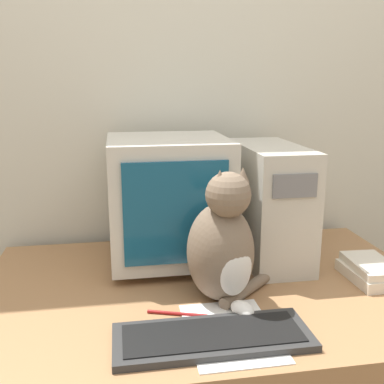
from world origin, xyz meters
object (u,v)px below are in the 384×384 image
cat (223,247)px  book_stack (370,271)px  computer_tower (269,203)px  pen (177,314)px  crt_monitor (169,199)px  keyboard (213,337)px

cat → book_stack: cat is taller
computer_tower → pen: 0.53m
crt_monitor → keyboard: size_ratio=0.90×
computer_tower → cat: bearing=-128.8°
cat → pen: size_ratio=2.45×
cat → pen: bearing=-173.0°
keyboard → pen: keyboard is taller
keyboard → pen: (-0.07, 0.13, -0.01)m
keyboard → book_stack: book_stack is taller
computer_tower → pen: computer_tower is taller
cat → pen: 0.21m
crt_monitor → pen: size_ratio=2.72×
crt_monitor → pen: 0.42m
pen → computer_tower: bearing=43.8°
cat → pen: cat is taller
book_stack → keyboard: bearing=-155.5°
cat → crt_monitor: bearing=91.3°
cat → book_stack: bearing=-12.9°
cat → keyboard: bearing=-128.6°
crt_monitor → keyboard: crt_monitor is taller
computer_tower → cat: (-0.22, -0.28, -0.04)m
computer_tower → cat: computer_tower is taller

